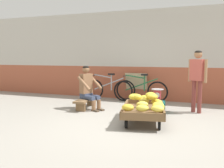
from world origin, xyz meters
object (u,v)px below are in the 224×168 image
weighing_scale (157,95)px  plastic_crate (157,107)px  customer_adult (197,74)px  bicycle_far_left (141,90)px  bicycle_near_left (108,89)px  sign_board (137,86)px  banana_cart (143,111)px  vendor_seated (88,88)px  low_bench (86,101)px

weighing_scale → plastic_crate: bearing=90.0°
weighing_scale → customer_adult: (0.91, 0.35, 0.50)m
weighing_scale → bicycle_far_left: size_ratio=0.18×
plastic_crate → customer_adult: size_ratio=0.24×
plastic_crate → bicycle_near_left: bearing=144.5°
sign_board → banana_cart: bearing=-72.3°
bicycle_near_left → bicycle_far_left: same height
bicycle_near_left → customer_adult: size_ratio=1.08×
vendor_seated → plastic_crate: 1.85m
vendor_seated → banana_cart: bearing=-25.7°
vendor_seated → customer_adult: 2.78m
vendor_seated → plastic_crate: size_ratio=3.17×
bicycle_near_left → customer_adult: 2.91m
banana_cart → plastic_crate: banana_cart is taller
customer_adult → low_bench: bearing=-170.1°
banana_cart → vendor_seated: (-1.68, 0.81, 0.33)m
banana_cart → customer_adult: customer_adult is taller
banana_cart → low_bench: 1.95m
sign_board → bicycle_far_left: bearing=-48.6°
low_bench → sign_board: size_ratio=1.29×
sign_board → customer_adult: 2.34m
weighing_scale → low_bench: bearing=-175.8°
low_bench → plastic_crate: size_ratio=3.11×
vendor_seated → sign_board: bearing=65.4°
weighing_scale → sign_board: size_ratio=0.35×
vendor_seated → weighing_scale: (1.80, 0.17, -0.11)m
sign_board → customer_adult: size_ratio=0.57×
plastic_crate → vendor_seated: bearing=-174.5°
vendor_seated → weighing_scale: bearing=5.5°
bicycle_near_left → bicycle_far_left: size_ratio=1.00×
banana_cart → plastic_crate: (0.12, 0.98, -0.09)m
low_bench → banana_cart: bearing=-25.6°
banana_cart → vendor_seated: 1.89m
weighing_scale → banana_cart: bearing=-96.8°
bicycle_far_left → sign_board: sign_board is taller
banana_cart → bicycle_near_left: size_ratio=0.95×
banana_cart → bicycle_near_left: bearing=126.5°
low_bench → sign_board: sign_board is taller
bicycle_far_left → sign_board: size_ratio=1.92×
plastic_crate → bicycle_near_left: bicycle_near_left is taller
banana_cart → sign_board: sign_board is taller
weighing_scale → bicycle_near_left: size_ratio=0.18×
banana_cart → plastic_crate: size_ratio=4.38×
plastic_crate → sign_board: size_ratio=0.42×
banana_cart → weighing_scale: (0.12, 0.98, 0.21)m
plastic_crate → bicycle_far_left: (-0.75, 1.42, 0.20)m
banana_cart → sign_board: 2.77m
plastic_crate → weighing_scale: bearing=-90.0°
bicycle_far_left → customer_adult: bearing=-33.0°
plastic_crate → sign_board: 1.93m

